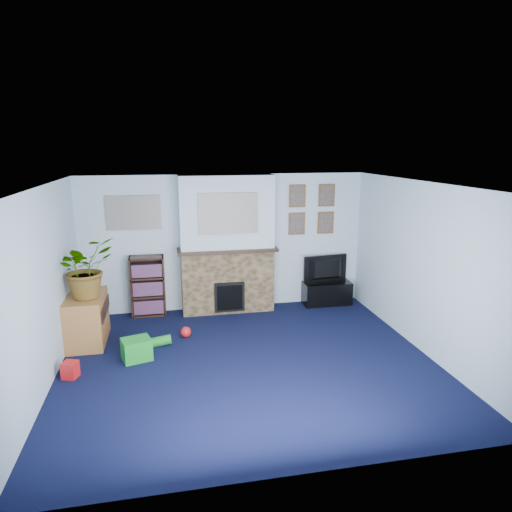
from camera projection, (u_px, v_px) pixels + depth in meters
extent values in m
cube|color=black|center=(249.00, 362.00, 6.23)|extent=(5.00, 4.50, 0.01)
cube|color=white|center=(248.00, 185.00, 5.66)|extent=(5.00, 4.50, 0.01)
cube|color=silver|center=(226.00, 243.00, 8.09)|extent=(5.00, 0.04, 2.40)
cube|color=silver|center=(297.00, 352.00, 3.80)|extent=(5.00, 0.04, 2.40)
cube|color=silver|center=(44.00, 289.00, 5.47)|extent=(0.04, 4.50, 2.40)
cube|color=silver|center=(423.00, 268.00, 6.42)|extent=(0.04, 4.50, 2.40)
cube|color=brown|center=(228.00, 281.00, 8.05)|extent=(1.60, 0.40, 1.10)
cube|color=brown|center=(227.00, 213.00, 7.77)|extent=(1.60, 0.40, 1.30)
cube|color=brown|center=(227.00, 250.00, 7.89)|extent=(1.72, 0.50, 0.05)
cube|color=brown|center=(229.00, 297.00, 7.90)|extent=(0.52, 0.08, 0.52)
cube|color=brown|center=(230.00, 298.00, 7.87)|extent=(0.44, 0.02, 0.44)
cube|color=gray|center=(228.00, 213.00, 7.55)|extent=(1.00, 0.03, 0.68)
cube|color=gray|center=(133.00, 213.00, 7.64)|extent=(0.90, 0.03, 0.58)
cube|color=brown|center=(297.00, 196.00, 8.13)|extent=(0.30, 0.03, 0.40)
cube|color=brown|center=(327.00, 195.00, 8.23)|extent=(0.30, 0.03, 0.40)
cube|color=brown|center=(297.00, 224.00, 8.24)|extent=(0.30, 0.03, 0.40)
cube|color=brown|center=(326.00, 223.00, 8.35)|extent=(0.30, 0.03, 0.40)
cube|color=black|center=(327.00, 292.00, 8.46)|extent=(0.88, 0.37, 0.42)
imported|color=black|center=(327.00, 269.00, 8.37)|extent=(0.86, 0.22, 0.49)
cube|color=black|center=(148.00, 284.00, 7.96)|extent=(0.58, 0.02, 1.05)
cube|color=black|center=(131.00, 287.00, 7.79)|extent=(0.03, 0.28, 1.05)
cube|color=black|center=(164.00, 285.00, 7.89)|extent=(0.03, 0.28, 1.05)
cube|color=black|center=(150.00, 314.00, 7.96)|extent=(0.56, 0.28, 0.03)
cube|color=black|center=(148.00, 296.00, 7.88)|extent=(0.56, 0.28, 0.03)
cube|color=black|center=(147.00, 277.00, 7.80)|extent=(0.56, 0.28, 0.03)
cube|color=black|center=(146.00, 257.00, 7.72)|extent=(0.56, 0.28, 0.03)
cube|color=black|center=(149.00, 306.00, 7.92)|extent=(0.50, 0.22, 0.24)
cube|color=black|center=(148.00, 287.00, 7.84)|extent=(0.50, 0.22, 0.24)
cube|color=black|center=(147.00, 270.00, 7.76)|extent=(0.50, 0.22, 0.22)
cube|color=#9E6632|center=(87.00, 320.00, 6.78)|extent=(0.52, 0.94, 0.73)
imported|color=#26661E|center=(85.00, 268.00, 6.55)|extent=(1.04, 1.03, 0.87)
cube|color=gold|center=(225.00, 244.00, 7.84)|extent=(0.10, 0.06, 0.13)
cylinder|color=#B2BFC6|center=(243.00, 243.00, 7.89)|extent=(0.05, 0.05, 0.15)
sphere|color=gray|center=(192.00, 246.00, 7.73)|extent=(0.14, 0.14, 0.14)
cylinder|color=red|center=(263.00, 243.00, 7.96)|extent=(0.06, 0.06, 0.12)
cube|color=#198C26|center=(137.00, 350.00, 6.27)|extent=(0.45, 0.40, 0.30)
sphere|color=red|center=(186.00, 332.00, 7.01)|extent=(0.17, 0.17, 0.17)
cube|color=red|center=(70.00, 370.00, 5.78)|extent=(0.22, 0.22, 0.21)
cylinder|color=#198C26|center=(161.00, 341.00, 6.72)|extent=(0.33, 0.15, 0.19)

